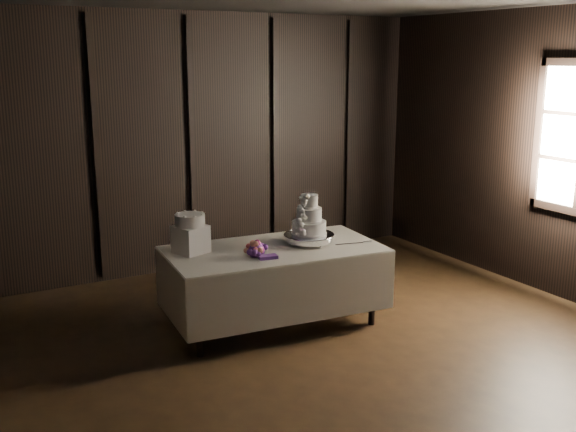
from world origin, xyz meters
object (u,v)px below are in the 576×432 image
at_px(wedding_cake, 307,219).
at_px(bouquet, 257,250).
at_px(small_cake, 190,220).
at_px(cake_stand, 309,239).
at_px(box_pedestal, 191,239).
at_px(display_table, 274,283).

distance_m(wedding_cake, bouquet, 0.63).
bearing_deg(bouquet, small_cake, 140.38).
height_order(cake_stand, box_pedestal, box_pedestal).
bearing_deg(wedding_cake, box_pedestal, 140.49).
xyz_separation_m(display_table, box_pedestal, (-0.72, 0.25, 0.47)).
bearing_deg(display_table, cake_stand, 1.86).
distance_m(bouquet, box_pedestal, 0.62).
xyz_separation_m(cake_stand, bouquet, (-0.62, -0.13, 0.01)).
distance_m(cake_stand, bouquet, 0.63).
xyz_separation_m(display_table, wedding_cake, (0.34, -0.04, 0.59)).
bearing_deg(cake_stand, wedding_cake, -150.26).
height_order(cake_stand, wedding_cake, wedding_cake).
xyz_separation_m(display_table, bouquet, (-0.25, -0.15, 0.40)).
bearing_deg(box_pedestal, wedding_cake, -14.81).
bearing_deg(small_cake, box_pedestal, 0.00).
distance_m(display_table, wedding_cake, 0.68).
xyz_separation_m(cake_stand, small_cake, (-1.09, 0.27, 0.26)).
relative_size(bouquet, small_cake, 1.39).
relative_size(display_table, cake_stand, 4.28).
relative_size(wedding_cake, small_cake, 1.44).
height_order(wedding_cake, box_pedestal, wedding_cake).
bearing_deg(wedding_cake, cake_stand, 5.04).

